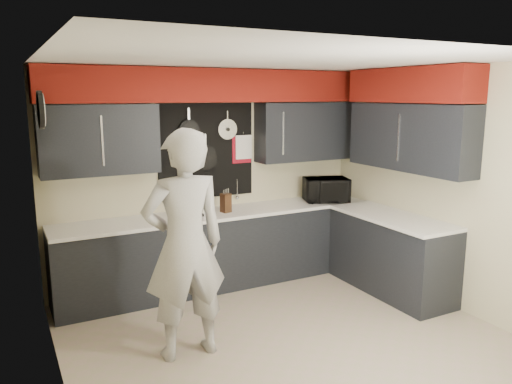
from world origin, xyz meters
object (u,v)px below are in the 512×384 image
knife_block (226,203)px  coffee_maker (194,202)px  utensil_crock (204,208)px  person (185,246)px  microwave (326,190)px

knife_block → coffee_maker: (-0.39, 0.05, 0.04)m
utensil_crock → person: person is taller
microwave → person: (-2.41, -1.30, -0.06)m
person → utensil_crock: bearing=-117.5°
coffee_maker → utensil_crock: bearing=-9.3°
utensil_crock → person: 1.55m
knife_block → microwave: bearing=-15.2°
microwave → coffee_maker: 1.81m
microwave → coffee_maker: bearing=-163.9°
coffee_maker → person: 1.52m
utensil_crock → coffee_maker: size_ratio=0.51×
coffee_maker → microwave: bearing=0.3°
utensil_crock → person: size_ratio=0.08×
knife_block → coffee_maker: bearing=159.2°
microwave → coffee_maker: (-1.81, 0.09, 0.00)m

